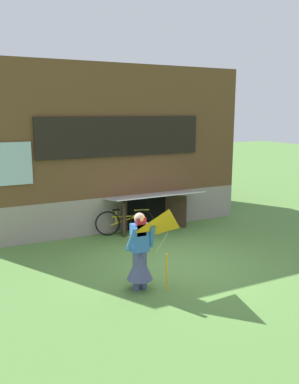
% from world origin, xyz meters
% --- Properties ---
extents(ground_plane, '(60.00, 60.00, 0.00)m').
position_xyz_m(ground_plane, '(0.00, 0.00, 0.00)').
color(ground_plane, '#56843D').
extents(log_house, '(8.02, 5.66, 4.84)m').
position_xyz_m(log_house, '(-0.00, 5.27, 2.42)').
color(log_house, gray).
rests_on(log_house, ground_plane).
extents(person, '(0.61, 0.52, 1.58)m').
position_xyz_m(person, '(-1.26, -0.87, 0.67)').
color(person, '#474C75').
rests_on(person, ground_plane).
extents(kite, '(0.93, 0.85, 1.66)m').
position_xyz_m(kite, '(-0.89, -1.37, 1.32)').
color(kite, orange).
rests_on(kite, ground_plane).
extents(bicycle_yellow, '(1.65, 0.53, 0.78)m').
position_xyz_m(bicycle_yellow, '(-0.10, 2.62, 0.38)').
color(bicycle_yellow, black).
rests_on(bicycle_yellow, ground_plane).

